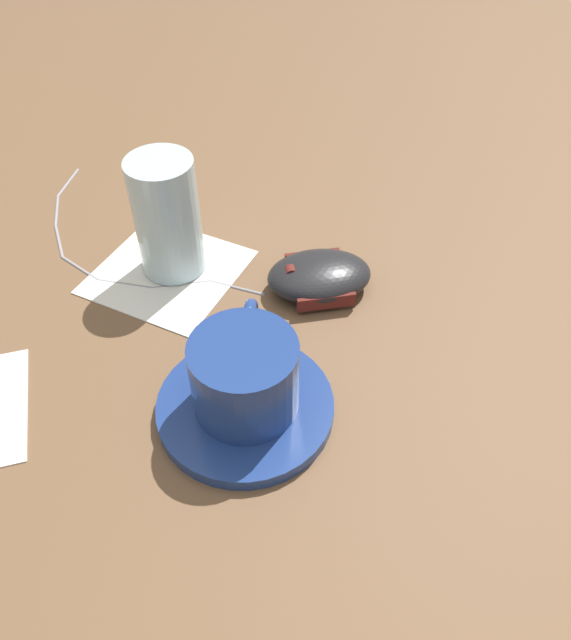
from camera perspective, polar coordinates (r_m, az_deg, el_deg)
The scene contains 7 objects.
ground_plane at distance 0.53m, azimuth -9.40°, elevation -3.80°, with size 3.00×3.00×0.00m, color brown.
saucer at distance 0.49m, azimuth -3.68°, elevation -7.95°, with size 0.14×0.14×0.01m, color navy.
coffee_cup at distance 0.46m, azimuth -3.72°, elevation -4.90°, with size 0.10×0.08×0.06m.
computer_mouse at distance 0.58m, azimuth 3.08°, elevation 4.05°, with size 0.11×0.12×0.03m.
mouse_cable at distance 0.66m, azimuth -15.57°, elevation 6.40°, with size 0.14×0.30×0.00m.
napkin_under_glass at distance 0.62m, azimuth -10.70°, elevation 4.40°, with size 0.13×0.13×0.00m, color silver.
drinking_glass at distance 0.58m, azimuth -10.78°, elevation 9.25°, with size 0.06×0.06×0.12m, color silver.
Camera 1 is at (0.25, 0.24, 0.40)m, focal length 35.00 mm.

